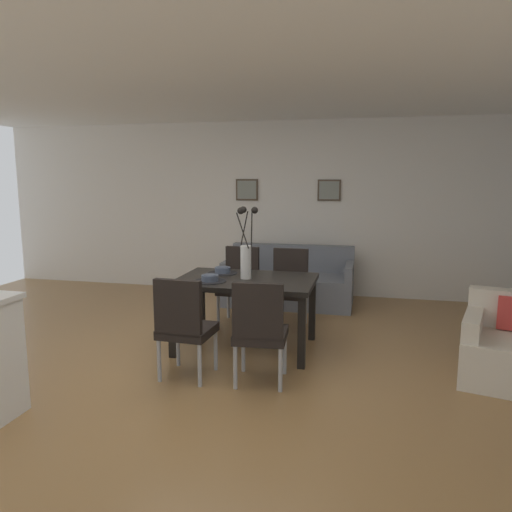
{
  "coord_description": "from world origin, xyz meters",
  "views": [
    {
      "loc": [
        1.41,
        -4.08,
        1.76
      ],
      "look_at": [
        0.31,
        0.61,
        0.99
      ],
      "focal_mm": 34.1,
      "sensor_mm": 36.0,
      "label": 1
    }
  ],
  "objects": [
    {
      "name": "ground_plane",
      "position": [
        0.0,
        0.0,
        0.0
      ],
      "size": [
        9.0,
        9.0,
        0.0
      ],
      "primitive_type": "plane",
      "color": "olive"
    },
    {
      "name": "back_wall_panel",
      "position": [
        0.0,
        3.25,
        1.3
      ],
      "size": [
        9.0,
        0.1,
        2.6
      ],
      "primitive_type": "cube",
      "color": "silver",
      "rests_on": "ground"
    },
    {
      "name": "ceiling_panel",
      "position": [
        0.0,
        0.4,
        2.64
      ],
      "size": [
        9.0,
        7.2,
        0.08
      ],
      "primitive_type": "cube",
      "color": "white"
    },
    {
      "name": "dining_table",
      "position": [
        0.2,
        0.65,
        0.65
      ],
      "size": [
        1.4,
        0.96,
        0.74
      ],
      "color": "black",
      "rests_on": "ground"
    },
    {
      "name": "dining_chair_near_left",
      "position": [
        -0.13,
        -0.25,
        0.51
      ],
      "size": [
        0.46,
        0.46,
        0.92
      ],
      "color": "black",
      "rests_on": "ground"
    },
    {
      "name": "dining_chair_near_right",
      "position": [
        -0.11,
        1.55,
        0.51
      ],
      "size": [
        0.46,
        0.46,
        0.92
      ],
      "color": "black",
      "rests_on": "ground"
    },
    {
      "name": "dining_chair_far_left",
      "position": [
        0.54,
        -0.22,
        0.51
      ],
      "size": [
        0.47,
        0.47,
        0.92
      ],
      "color": "black",
      "rests_on": "ground"
    },
    {
      "name": "dining_chair_far_right",
      "position": [
        0.5,
        1.53,
        0.51
      ],
      "size": [
        0.45,
        0.45,
        0.92
      ],
      "color": "black",
      "rests_on": "ground"
    },
    {
      "name": "centerpiece_vase",
      "position": [
        0.2,
        0.65,
        1.02
      ],
      "size": [
        0.21,
        0.23,
        0.73
      ],
      "color": "silver",
      "rests_on": "dining_table"
    },
    {
      "name": "placemat_near_left",
      "position": [
        -0.12,
        0.43,
        0.74
      ],
      "size": [
        0.32,
        0.32,
        0.01
      ],
      "primitive_type": "cylinder",
      "color": "black",
      "rests_on": "dining_table"
    },
    {
      "name": "bowl_near_left",
      "position": [
        -0.12,
        0.43,
        0.78
      ],
      "size": [
        0.17,
        0.17,
        0.07
      ],
      "color": "#475166",
      "rests_on": "dining_table"
    },
    {
      "name": "placemat_near_right",
      "position": [
        -0.12,
        0.87,
        0.74
      ],
      "size": [
        0.32,
        0.32,
        0.01
      ],
      "primitive_type": "cylinder",
      "color": "black",
      "rests_on": "dining_table"
    },
    {
      "name": "bowl_near_right",
      "position": [
        -0.12,
        0.87,
        0.78
      ],
      "size": [
        0.17,
        0.17,
        0.07
      ],
      "color": "#475166",
      "rests_on": "dining_table"
    },
    {
      "name": "sofa",
      "position": [
        0.34,
        2.56,
        0.28
      ],
      "size": [
        1.76,
        0.84,
        0.8
      ],
      "color": "slate",
      "rests_on": "ground"
    },
    {
      "name": "framed_picture_left",
      "position": [
        -0.43,
        3.18,
        1.58
      ],
      "size": [
        0.34,
        0.03,
        0.32
      ],
      "color": "#473828"
    },
    {
      "name": "framed_picture_center",
      "position": [
        0.82,
        3.18,
        1.58
      ],
      "size": [
        0.34,
        0.03,
        0.31
      ],
      "color": "#473828"
    }
  ]
}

